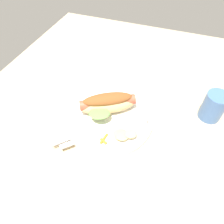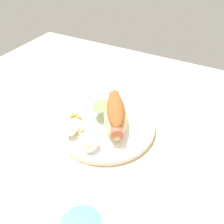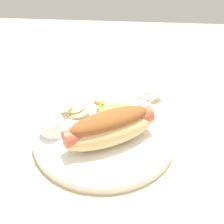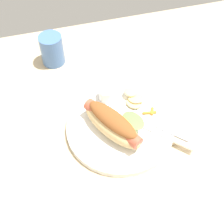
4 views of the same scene
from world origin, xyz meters
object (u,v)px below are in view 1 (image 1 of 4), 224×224
object	(u,v)px
hot_dog	(107,104)
carrot_garnish	(104,140)
plate	(109,118)
chips_pile	(123,134)
drinking_cup	(214,106)
knife	(85,138)
fork	(78,135)
sauce_ramekin	(141,120)

from	to	relation	value
hot_dog	carrot_garnish	world-z (taller)	hot_dog
carrot_garnish	hot_dog	bearing A→B (deg)	15.46
plate	carrot_garnish	distance (cm)	8.52
chips_pile	drinking_cup	size ratio (longest dim) A/B	0.85
carrot_garnish	drinking_cup	world-z (taller)	drinking_cup
knife	carrot_garnish	bearing A→B (deg)	149.30
hot_dog	fork	bearing A→B (deg)	37.92
sauce_ramekin	knife	xyz separation A→B (cm)	(-10.39, 12.79, -1.39)
hot_dog	knife	world-z (taller)	hot_dog
fork	drinking_cup	xyz separation A→B (cm)	(21.02, -33.85, 2.65)
chips_pile	carrot_garnish	xyz separation A→B (cm)	(-3.02, 4.49, -0.58)
hot_dog	drinking_cup	distance (cm)	31.01
hot_dog	knife	xyz separation A→B (cm)	(-11.47, 2.30, -3.01)
fork	chips_pile	world-z (taller)	chips_pile
sauce_ramekin	chips_pile	xyz separation A→B (cm)	(-6.10, 3.18, -0.65)
knife	plate	bearing A→B (deg)	-154.55
knife	carrot_garnish	distance (cm)	5.28
hot_dog	drinking_cup	xyz separation A→B (cm)	(9.92, -29.38, -0.34)
drinking_cup	sauce_ramekin	bearing A→B (deg)	120.23
hot_dog	knife	bearing A→B (deg)	48.54
sauce_ramekin	drinking_cup	xyz separation A→B (cm)	(11.00, -18.88, 1.28)
plate	fork	distance (cm)	10.82
fork	chips_pile	size ratio (longest dim) A/B	1.44
hot_dog	carrot_garnish	bearing A→B (deg)	75.33
carrot_garnish	knife	bearing A→B (deg)	103.92
chips_pile	drinking_cup	distance (cm)	27.99
knife	drinking_cup	bearing A→B (deg)	169.41
plate	knife	world-z (taller)	knife
sauce_ramekin	fork	bearing A→B (deg)	123.79
plate	fork	xyz separation A→B (cm)	(-9.18, 5.63, 1.00)
plate	carrot_garnish	world-z (taller)	carrot_garnish
sauce_ramekin	chips_pile	distance (cm)	6.91
sauce_ramekin	carrot_garnish	xyz separation A→B (cm)	(-9.12, 7.68, -1.23)
sauce_ramekin	knife	world-z (taller)	sauce_ramekin
knife	chips_pile	world-z (taller)	chips_pile
fork	chips_pile	distance (cm)	12.44
plate	chips_pile	world-z (taller)	chips_pile
sauce_ramekin	knife	size ratio (longest dim) A/B	0.30
fork	carrot_garnish	bearing A→B (deg)	141.95
fork	plate	bearing A→B (deg)	-166.62
sauce_ramekin	carrot_garnish	distance (cm)	11.98
sauce_ramekin	carrot_garnish	world-z (taller)	sauce_ramekin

